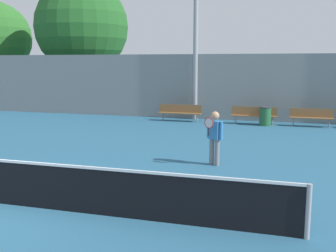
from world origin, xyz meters
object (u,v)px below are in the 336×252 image
object	(u,v)px
bench_courtside_near	(311,116)
bench_adjacent_court	(180,111)
tree_green_broad	(82,27)
light_pole_near_left	(196,13)
tennis_player	(214,135)
tennis_net	(13,182)
bench_courtside_far	(254,114)
trash_bin	(265,116)

from	to	relation	value
bench_courtside_near	bench_adjacent_court	xyz separation A→B (m)	(-6.23, 0.00, 0.00)
bench_courtside_near	tree_green_broad	size ratio (longest dim) A/B	0.23
light_pole_near_left	tree_green_broad	bearing A→B (deg)	155.19
tennis_player	bench_courtside_near	size ratio (longest dim) A/B	0.80
light_pole_near_left	tree_green_broad	size ratio (longest dim) A/B	1.08
tennis_net	light_pole_near_left	bearing A→B (deg)	85.89
tennis_player	tree_green_broad	bearing A→B (deg)	158.08
bench_adjacent_court	tree_green_broad	world-z (taller)	tree_green_broad
bench_courtside_far	trash_bin	size ratio (longest dim) A/B	2.45
tennis_player	bench_adjacent_court	distance (m)	8.65
bench_courtside_near	trash_bin	world-z (taller)	trash_bin
tennis_net	tree_green_broad	world-z (taller)	tree_green_broad
tennis_net	bench_courtside_far	size ratio (longest dim) A/B	5.39
light_pole_near_left	trash_bin	xyz separation A→B (m)	(3.62, -1.18, -4.92)
bench_adjacent_court	light_pole_near_left	distance (m)	4.97
tennis_net	tree_green_broad	xyz separation A→B (m)	(-7.50, 17.24, 4.73)
bench_courtside_near	tennis_player	bearing A→B (deg)	-111.40
bench_courtside_near	trash_bin	distance (m)	2.07
tennis_net	bench_courtside_near	world-z (taller)	tennis_net
light_pole_near_left	trash_bin	bearing A→B (deg)	-18.02
bench_courtside_far	bench_adjacent_court	size ratio (longest dim) A/B	0.98
bench_courtside_far	light_pole_near_left	bearing A→B (deg)	163.68
bench_courtside_far	trash_bin	xyz separation A→B (m)	(0.54, -0.27, -0.06)
bench_adjacent_court	tennis_player	bearing A→B (deg)	-69.22
tennis_player	light_pole_near_left	size ratio (longest dim) A/B	0.17
trash_bin	tree_green_broad	distance (m)	13.95
tennis_net	light_pole_near_left	distance (m)	14.22
tennis_player	bench_courtside_far	distance (m)	8.11
bench_courtside_far	light_pole_near_left	distance (m)	5.82
light_pole_near_left	tree_green_broad	distance (m)	9.32
tennis_player	bench_adjacent_court	size ratio (longest dim) A/B	0.71
trash_bin	bench_adjacent_court	bearing A→B (deg)	176.24
bench_courtside_near	light_pole_near_left	distance (m)	7.51
tennis_player	bench_adjacent_court	bearing A→B (deg)	138.49
bench_adjacent_court	trash_bin	bearing A→B (deg)	-3.76
tennis_net	tree_green_broad	distance (m)	19.39
tree_green_broad	tennis_player	bearing A→B (deg)	-49.63
bench_courtside_near	bench_adjacent_court	distance (m)	6.23
bench_courtside_near	trash_bin	bearing A→B (deg)	-172.37
tennis_net	bench_courtside_near	size ratio (longest dim) A/B	6.00
bench_courtside_near	bench_adjacent_court	bearing A→B (deg)	180.00
bench_adjacent_court	tree_green_broad	size ratio (longest dim) A/B	0.27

